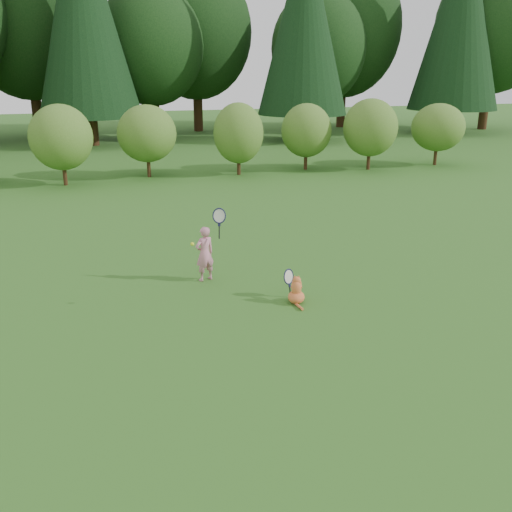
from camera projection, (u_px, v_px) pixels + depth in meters
name	position (u px, v px, depth m)	size (l,w,h in m)	color
ground	(259.00, 310.00, 9.74)	(100.00, 100.00, 0.00)	#295919
shrub_row	(151.00, 141.00, 21.07)	(28.00, 3.00, 2.80)	#456C21
child	(205.00, 252.00, 10.94)	(0.64, 0.42, 1.62)	pink
cat	(296.00, 289.00, 9.98)	(0.49, 0.71, 0.69)	#D36328
tennis_ball	(192.00, 244.00, 9.42)	(0.06, 0.06, 0.06)	#CEE41A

